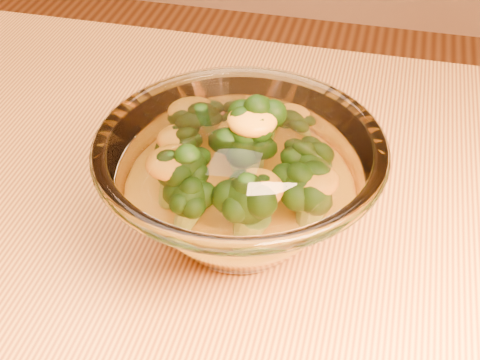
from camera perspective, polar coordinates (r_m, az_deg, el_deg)
table at (r=0.65m, az=3.20°, el=-13.84°), size 1.20×0.80×0.75m
glass_bowl at (r=0.57m, az=0.00°, el=-0.41°), size 0.24×0.24×0.11m
cheese_sauce at (r=0.59m, az=0.00°, el=-2.11°), size 0.14×0.14×0.04m
broccoli_heap at (r=0.57m, az=0.08°, el=1.68°), size 0.16×0.16×0.09m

